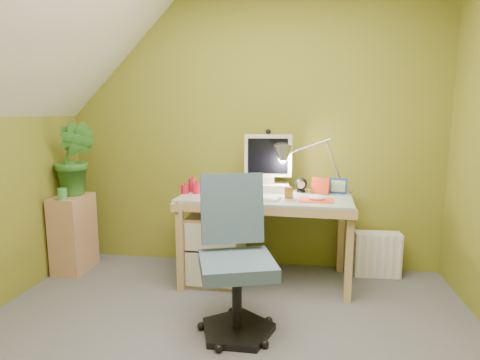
# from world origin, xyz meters

# --- Properties ---
(wall_back) EXTENTS (3.20, 0.01, 2.40)m
(wall_back) POSITION_xyz_m (0.00, 1.60, 1.20)
(wall_back) COLOR olive
(wall_back) RESTS_ON floor
(slope_ceiling) EXTENTS (1.10, 3.20, 1.10)m
(slope_ceiling) POSITION_xyz_m (-1.00, 0.00, 1.85)
(slope_ceiling) COLOR white
(slope_ceiling) RESTS_ON wall_left
(desk) EXTENTS (1.33, 0.71, 0.70)m
(desk) POSITION_xyz_m (0.17, 1.23, 0.35)
(desk) COLOR tan
(desk) RESTS_ON floor
(monitor) EXTENTS (0.38, 0.24, 0.49)m
(monitor) POSITION_xyz_m (0.17, 1.41, 0.94)
(monitor) COLOR beige
(monitor) RESTS_ON desk
(speaker_left) EXTENTS (0.11, 0.11, 0.12)m
(speaker_left) POSITION_xyz_m (-0.10, 1.39, 0.76)
(speaker_left) COLOR black
(speaker_left) RESTS_ON desk
(speaker_right) EXTENTS (0.12, 0.12, 0.12)m
(speaker_right) POSITION_xyz_m (0.44, 1.39, 0.76)
(speaker_right) COLOR black
(speaker_right) RESTS_ON desk
(keyboard) EXTENTS (0.42, 0.23, 0.02)m
(keyboard) POSITION_xyz_m (0.09, 1.09, 0.71)
(keyboard) COLOR silver
(keyboard) RESTS_ON desk
(mousepad) EXTENTS (0.25, 0.18, 0.01)m
(mousepad) POSITION_xyz_m (0.55, 1.09, 0.70)
(mousepad) COLOR red
(mousepad) RESTS_ON desk
(mouse) EXTENTS (0.12, 0.08, 0.04)m
(mouse) POSITION_xyz_m (0.55, 1.09, 0.72)
(mouse) COLOR white
(mouse) RESTS_ON mousepad
(amber_tumbler) EXTENTS (0.07, 0.07, 0.08)m
(amber_tumbler) POSITION_xyz_m (0.35, 1.15, 0.74)
(amber_tumbler) COLOR #955215
(amber_tumbler) RESTS_ON desk
(candle_cluster) EXTENTS (0.16, 0.15, 0.11)m
(candle_cluster) POSITION_xyz_m (-0.43, 1.24, 0.75)
(candle_cluster) COLOR red
(candle_cluster) RESTS_ON desk
(photo_frame_red) EXTENTS (0.14, 0.08, 0.13)m
(photo_frame_red) POSITION_xyz_m (0.59, 1.35, 0.76)
(photo_frame_red) COLOR #A82B11
(photo_frame_red) RESTS_ON desk
(photo_frame_blue) EXTENTS (0.14, 0.05, 0.12)m
(photo_frame_blue) POSITION_xyz_m (0.73, 1.39, 0.76)
(photo_frame_blue) COLOR navy
(photo_frame_blue) RESTS_ON desk
(photo_frame_green) EXTENTS (0.12, 0.09, 0.11)m
(photo_frame_green) POSITION_xyz_m (-0.23, 1.37, 0.75)
(photo_frame_green) COLOR #B8C587
(photo_frame_green) RESTS_ON desk
(desk_lamp) EXTENTS (0.61, 0.34, 0.62)m
(desk_lamp) POSITION_xyz_m (0.62, 1.41, 1.01)
(desk_lamp) COLOR #B0AFB4
(desk_lamp) RESTS_ON desk
(side_ledge) EXTENTS (0.24, 0.37, 0.65)m
(side_ledge) POSITION_xyz_m (-1.45, 1.20, 0.32)
(side_ledge) COLOR #AF7A5C
(side_ledge) RESTS_ON floor
(potted_plant) EXTENTS (0.36, 0.30, 0.61)m
(potted_plant) POSITION_xyz_m (-1.42, 1.25, 0.95)
(potted_plant) COLOR #316D24
(potted_plant) RESTS_ON side_ledge
(green_cup) EXTENTS (0.08, 0.08, 0.09)m
(green_cup) POSITION_xyz_m (-1.43, 1.05, 0.69)
(green_cup) COLOR #3C903D
(green_cup) RESTS_ON side_ledge
(task_chair) EXTENTS (0.62, 0.62, 0.89)m
(task_chair) POSITION_xyz_m (0.07, 0.42, 0.44)
(task_chair) COLOR #3E5166
(task_chair) RESTS_ON floor
(radiator) EXTENTS (0.37, 0.16, 0.37)m
(radiator) POSITION_xyz_m (1.07, 1.46, 0.18)
(radiator) COLOR silver
(radiator) RESTS_ON floor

